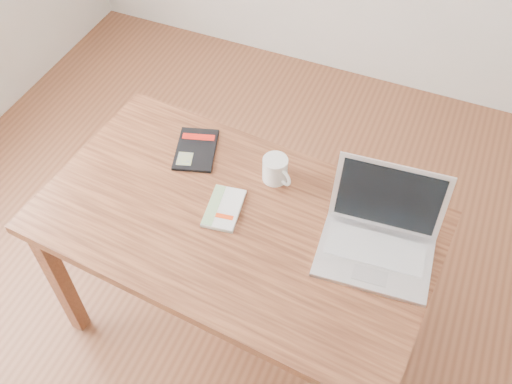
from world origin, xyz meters
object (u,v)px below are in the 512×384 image
at_px(desk, 236,235).
at_px(black_guidebook, 196,149).
at_px(coffee_mug, 276,169).
at_px(laptop, 379,236).
at_px(white_guidebook, 224,208).

height_order(desk, black_guidebook, black_guidebook).
bearing_deg(desk, coffee_mug, 80.18).
bearing_deg(laptop, white_guidebook, -178.25).
bearing_deg(desk, white_guidebook, 162.24).
xyz_separation_m(desk, white_guidebook, (-0.05, 0.02, 0.10)).
relative_size(black_guidebook, laptop, 0.65).
height_order(white_guidebook, coffee_mug, coffee_mug).
bearing_deg(black_guidebook, coffee_mug, -19.77).
relative_size(white_guidebook, black_guidebook, 0.79).
relative_size(black_guidebook, coffee_mug, 2.06).
relative_size(white_guidebook, laptop, 0.51).
distance_m(desk, white_guidebook, 0.11).
xyz_separation_m(white_guidebook, black_guidebook, (-0.22, 0.21, -0.00)).
height_order(desk, coffee_mug, coffee_mug).
bearing_deg(white_guidebook, black_guidebook, 126.51).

